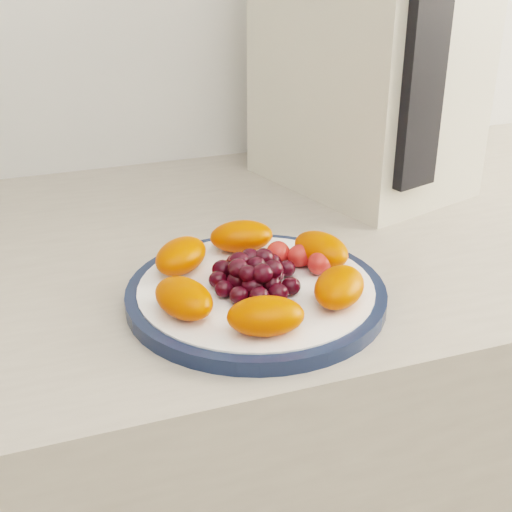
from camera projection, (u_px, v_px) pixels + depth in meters
name	position (u px, v px, depth m)	size (l,w,h in m)	color
plate_rim	(256.00, 295.00, 0.70)	(0.26, 0.26, 0.01)	#131F38
plate_face	(256.00, 294.00, 0.70)	(0.23, 0.23, 0.02)	white
appliance_body	(366.00, 61.00, 0.94)	(0.19, 0.27, 0.34)	beige
appliance_panel	(422.00, 81.00, 0.81)	(0.06, 0.02, 0.25)	black
fruit_plate	(259.00, 271.00, 0.69)	(0.22, 0.22, 0.03)	red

